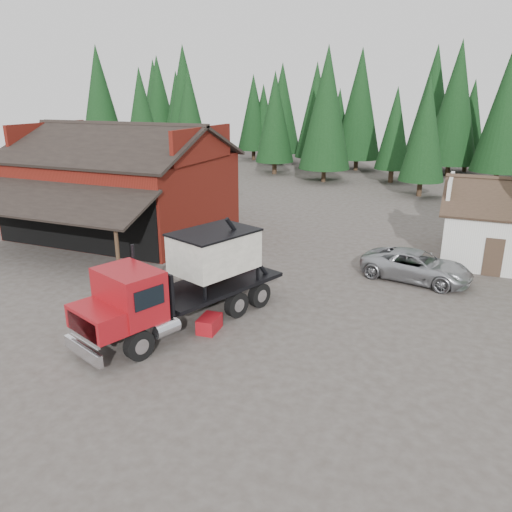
% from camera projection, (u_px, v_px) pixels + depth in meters
% --- Properties ---
extents(ground, '(120.00, 120.00, 0.00)m').
position_uv_depth(ground, '(198.00, 315.00, 21.04)').
color(ground, '#423A33').
rests_on(ground, ground).
extents(red_barn, '(12.80, 13.63, 7.18)m').
position_uv_depth(red_barn, '(124.00, 192.00, 32.92)').
color(red_barn, maroon).
rests_on(red_barn, ground).
extents(conifer_backdrop, '(76.00, 16.00, 16.00)m').
position_uv_depth(conifer_backdrop, '(375.00, 173.00, 57.78)').
color(conifer_backdrop, black).
rests_on(conifer_backdrop, ground).
extents(near_pine_a, '(4.40, 4.40, 11.40)m').
position_uv_depth(near_pine_a, '(142.00, 118.00, 51.65)').
color(near_pine_a, '#382619').
rests_on(near_pine_a, ground).
extents(near_pine_b, '(3.96, 3.96, 10.40)m').
position_uv_depth(near_pine_b, '(426.00, 129.00, 43.22)').
color(near_pine_b, '#382619').
rests_on(near_pine_b, ground).
extents(near_pine_d, '(5.28, 5.28, 13.40)m').
position_uv_depth(near_pine_d, '(326.00, 108.00, 49.94)').
color(near_pine_d, '#382619').
rests_on(near_pine_d, ground).
extents(feed_truck, '(5.43, 9.41, 4.13)m').
position_uv_depth(feed_truck, '(186.00, 279.00, 19.78)').
color(feed_truck, black).
rests_on(feed_truck, ground).
extents(silver_car, '(5.69, 3.39, 1.48)m').
position_uv_depth(silver_car, '(416.00, 266.00, 24.78)').
color(silver_car, '#A0A2A8').
rests_on(silver_car, ground).
extents(equip_box, '(0.79, 1.15, 0.60)m').
position_uv_depth(equip_box, '(209.00, 324.00, 19.60)').
color(equip_box, maroon).
rests_on(equip_box, ground).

